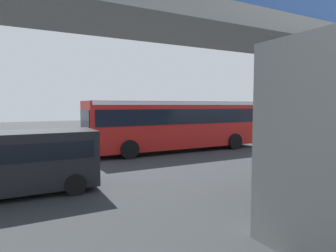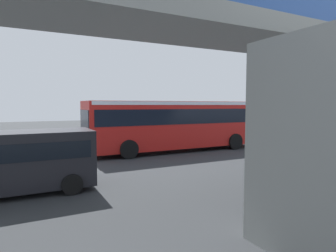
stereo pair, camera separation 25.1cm
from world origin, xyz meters
The scene contains 11 objects.
ground centered at (0.00, 0.00, 0.00)m, with size 80.00×80.00×0.00m, color #2D3033.
city_bus centered at (-0.71, 0.14, 1.88)m, with size 11.54×2.85×3.15m.
parked_van centered at (8.26, 5.52, 1.18)m, with size 4.80×2.17×2.05m.
bicycle_green centered at (-11.52, 2.70, 0.37)m, with size 1.77×0.44×0.96m.
bicycle_black centered at (-9.40, 2.13, 0.37)m, with size 1.77×0.44×0.96m.
traffic_sign centered at (-7.09, -4.67, 1.89)m, with size 0.08×0.60×2.80m.
lane_dash_leftmost centered at (-6.00, -2.48, 0.00)m, with size 2.00×0.20×0.01m, color silver.
lane_dash_left centered at (-2.00, -2.48, 0.00)m, with size 2.00×0.20×0.01m, color silver.
lane_dash_centre centered at (2.00, -2.48, 0.00)m, with size 2.00×0.20×0.01m, color silver.
lane_dash_right centered at (6.00, -2.48, 0.00)m, with size 2.00×0.20×0.01m, color silver.
pedestrian_overpass centered at (0.00, 9.52, 4.65)m, with size 27.15×2.60×6.34m.
Camera 2 is at (8.01, 16.00, 2.92)m, focal length 30.39 mm.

